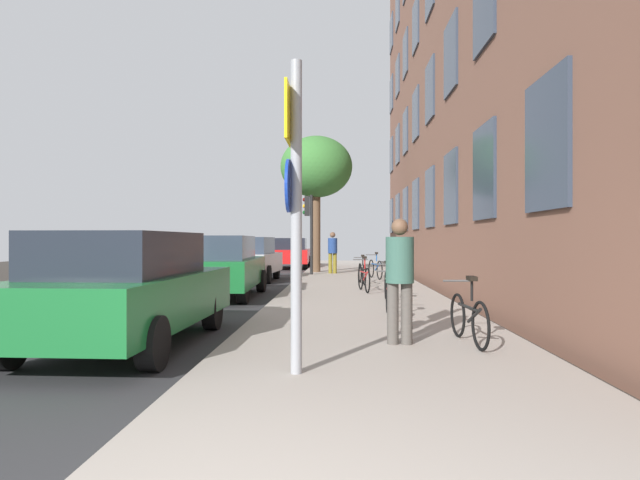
% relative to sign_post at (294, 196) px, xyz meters
% --- Properties ---
extents(ground_plane, '(41.80, 41.80, 0.00)m').
position_rel_sign_post_xyz_m(ground_plane, '(-2.52, 11.68, -1.98)').
color(ground_plane, '#332D28').
extents(road_asphalt, '(7.00, 38.00, 0.01)m').
position_rel_sign_post_xyz_m(road_asphalt, '(-4.62, 11.68, -1.97)').
color(road_asphalt, '#2D2D30').
rests_on(road_asphalt, ground).
extents(sidewalk, '(4.20, 38.00, 0.12)m').
position_rel_sign_post_xyz_m(sidewalk, '(0.98, 11.68, -1.92)').
color(sidewalk, '#9E9389').
rests_on(sidewalk, ground).
extents(sign_post, '(0.16, 0.60, 3.28)m').
position_rel_sign_post_xyz_m(sign_post, '(0.00, 0.00, 0.00)').
color(sign_post, gray).
rests_on(sign_post, sidewalk).
extents(traffic_light, '(0.43, 0.24, 3.24)m').
position_rel_sign_post_xyz_m(traffic_light, '(-0.80, 15.93, 0.37)').
color(traffic_light, black).
rests_on(traffic_light, sidewalk).
extents(tree_near, '(3.16, 3.16, 5.97)m').
position_rel_sign_post_xyz_m(tree_near, '(-0.57, 17.60, 2.73)').
color(tree_near, brown).
rests_on(tree_near, sidewalk).
extents(bicycle_0, '(0.42, 1.58, 0.92)m').
position_rel_sign_post_xyz_m(bicycle_0, '(2.22, 1.67, -1.50)').
color(bicycle_0, black).
rests_on(bicycle_0, sidewalk).
extents(bicycle_1, '(0.42, 1.69, 0.91)m').
position_rel_sign_post_xyz_m(bicycle_1, '(1.36, 4.06, -1.50)').
color(bicycle_1, black).
rests_on(bicycle_1, sidewalk).
extents(bicycle_2, '(0.42, 1.71, 0.93)m').
position_rel_sign_post_xyz_m(bicycle_2, '(1.54, 6.47, -1.49)').
color(bicycle_2, black).
rests_on(bicycle_2, sidewalk).
extents(bicycle_3, '(0.42, 1.64, 0.96)m').
position_rel_sign_post_xyz_m(bicycle_3, '(1.13, 8.87, -1.48)').
color(bicycle_3, black).
rests_on(bicycle_3, sidewalk).
extents(bicycle_4, '(0.42, 1.73, 0.94)m').
position_rel_sign_post_xyz_m(bicycle_4, '(1.18, 11.27, -1.49)').
color(bicycle_4, black).
rests_on(bicycle_4, sidewalk).
extents(bicycle_5, '(0.53, 1.72, 0.96)m').
position_rel_sign_post_xyz_m(bicycle_5, '(1.76, 13.67, -1.48)').
color(bicycle_5, black).
rests_on(bicycle_5, sidewalk).
extents(pedestrian_0, '(0.53, 0.53, 1.69)m').
position_rel_sign_post_xyz_m(pedestrian_0, '(1.28, 1.59, -0.90)').
color(pedestrian_0, '#4C4742').
rests_on(pedestrian_0, sidewalk).
extents(pedestrian_1, '(0.39, 0.39, 1.74)m').
position_rel_sign_post_xyz_m(pedestrian_1, '(0.15, 16.66, -0.86)').
color(pedestrian_1, olive).
rests_on(pedestrian_1, sidewalk).
extents(car_0, '(1.99, 4.42, 1.62)m').
position_rel_sign_post_xyz_m(car_0, '(-2.53, 1.80, -1.13)').
color(car_0, '#19662D').
rests_on(car_0, road_asphalt).
extents(car_1, '(2.05, 4.55, 1.62)m').
position_rel_sign_post_xyz_m(car_1, '(-2.67, 8.20, -1.13)').
color(car_1, '#19662D').
rests_on(car_1, road_asphalt).
extents(car_2, '(1.97, 3.98, 1.62)m').
position_rel_sign_post_xyz_m(car_2, '(-2.85, 13.75, -1.14)').
color(car_2, '#B7B7BC').
rests_on(car_2, road_asphalt).
extents(car_3, '(1.97, 4.40, 1.62)m').
position_rel_sign_post_xyz_m(car_3, '(-2.13, 22.49, -1.14)').
color(car_3, red).
rests_on(car_3, road_asphalt).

